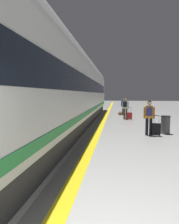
{
  "coord_description": "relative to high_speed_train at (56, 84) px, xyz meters",
  "views": [
    {
      "loc": [
        -0.02,
        -1.26,
        1.98
      ],
      "look_at": [
        -0.85,
        4.87,
        1.43
      ],
      "focal_mm": 31.95,
      "sensor_mm": 36.0,
      "label": 1
    }
  ],
  "objects": [
    {
      "name": "suitcase_near",
      "position": [
        4.86,
        0.04,
        -2.17
      ],
      "size": [
        0.4,
        0.28,
        0.99
      ],
      "color": "black",
      "rests_on": "ground"
    },
    {
      "name": "suitcase_mid",
      "position": [
        4.0,
        6.06,
        -2.19
      ],
      "size": [
        0.4,
        0.27,
        0.96
      ],
      "color": "#A51E1E",
      "rests_on": "ground"
    },
    {
      "name": "high_speed_train",
      "position": [
        0.0,
        0.0,
        0.0
      ],
      "size": [
        2.94,
        32.47,
        4.97
      ],
      "color": "#38383D",
      "rests_on": "ground"
    },
    {
      "name": "passenger_near",
      "position": [
        4.54,
        0.19,
        -1.5
      ],
      "size": [
        0.52,
        0.36,
        1.69
      ],
      "color": "black",
      "rests_on": "ground"
    },
    {
      "name": "passenger_mid",
      "position": [
        3.68,
        6.29,
        -1.47
      ],
      "size": [
        0.52,
        0.41,
        1.74
      ],
      "color": "brown",
      "rests_on": "ground"
    },
    {
      "name": "waste_bin",
      "position": [
        5.42,
        0.68,
        -2.05
      ],
      "size": [
        0.46,
        0.46,
        0.91
      ],
      "color": "#4C4C51",
      "rests_on": "ground"
    },
    {
      "name": "passenger_far",
      "position": [
        3.67,
        9.61,
        -1.52
      ],
      "size": [
        0.51,
        0.36,
        1.65
      ],
      "color": "#383842",
      "rests_on": "ground"
    },
    {
      "name": "duffel_bag_far",
      "position": [
        3.35,
        9.46,
        -2.35
      ],
      "size": [
        0.44,
        0.26,
        0.36
      ],
      "color": "brown",
      "rests_on": "ground"
    },
    {
      "name": "tactile_edge_band",
      "position": [
        1.74,
        1.63,
        -2.5
      ],
      "size": [
        0.54,
        80.0,
        0.01
      ],
      "primitive_type": "cube",
      "color": "slate",
      "rests_on": "ground"
    },
    {
      "name": "safety_line_strip",
      "position": [
        2.03,
        1.63,
        -2.5
      ],
      "size": [
        0.36,
        80.0,
        0.01
      ],
      "primitive_type": "cube",
      "color": "yellow",
      "rests_on": "ground"
    }
  ]
}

